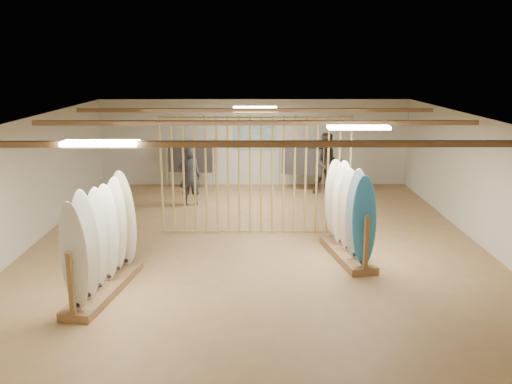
{
  "coord_description": "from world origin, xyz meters",
  "views": [
    {
      "loc": [
        -0.09,
        -11.56,
        4.02
      ],
      "look_at": [
        0.0,
        0.0,
        1.2
      ],
      "focal_mm": 38.0,
      "sensor_mm": 36.0,
      "label": 1
    }
  ],
  "objects_px": {
    "rack_left": "(103,257)",
    "clothing_rack_a": "(191,158)",
    "shopper_a": "(190,172)",
    "clothing_rack_b": "(303,161)",
    "shopper_b": "(328,160)",
    "rack_right": "(348,227)"
  },
  "relations": [
    {
      "from": "rack_left",
      "to": "clothing_rack_a",
      "type": "xyz_separation_m",
      "value": [
        0.68,
        7.96,
        0.36
      ]
    },
    {
      "from": "rack_left",
      "to": "shopper_a",
      "type": "bearing_deg",
      "value": 91.32
    },
    {
      "from": "clothing_rack_b",
      "to": "shopper_b",
      "type": "xyz_separation_m",
      "value": [
        0.72,
        -0.32,
        0.1
      ]
    },
    {
      "from": "rack_left",
      "to": "shopper_b",
      "type": "xyz_separation_m",
      "value": [
        4.94,
        7.29,
        0.41
      ]
    },
    {
      "from": "rack_left",
      "to": "shopper_a",
      "type": "relative_size",
      "value": 1.3
    },
    {
      "from": "clothing_rack_a",
      "to": "shopper_a",
      "type": "height_order",
      "value": "shopper_a"
    },
    {
      "from": "rack_right",
      "to": "clothing_rack_b",
      "type": "xyz_separation_m",
      "value": [
        -0.39,
        5.9,
        0.29
      ]
    },
    {
      "from": "clothing_rack_a",
      "to": "clothing_rack_b",
      "type": "height_order",
      "value": "clothing_rack_a"
    },
    {
      "from": "rack_left",
      "to": "clothing_rack_b",
      "type": "bearing_deg",
      "value": 70.45
    },
    {
      "from": "rack_left",
      "to": "rack_right",
      "type": "height_order",
      "value": "rack_right"
    },
    {
      "from": "clothing_rack_a",
      "to": "shopper_b",
      "type": "distance_m",
      "value": 4.31
    },
    {
      "from": "rack_right",
      "to": "clothing_rack_a",
      "type": "xyz_separation_m",
      "value": [
        -3.92,
        6.25,
        0.34
      ]
    },
    {
      "from": "rack_right",
      "to": "shopper_b",
      "type": "height_order",
      "value": "shopper_b"
    },
    {
      "from": "shopper_b",
      "to": "rack_left",
      "type": "bearing_deg",
      "value": -127.62
    },
    {
      "from": "clothing_rack_a",
      "to": "clothing_rack_b",
      "type": "bearing_deg",
      "value": 0.2
    },
    {
      "from": "shopper_a",
      "to": "rack_left",
      "type": "bearing_deg",
      "value": 79.5
    },
    {
      "from": "clothing_rack_a",
      "to": "shopper_b",
      "type": "height_order",
      "value": "shopper_b"
    },
    {
      "from": "rack_right",
      "to": "shopper_a",
      "type": "distance_m",
      "value": 5.72
    },
    {
      "from": "rack_left",
      "to": "shopper_b",
      "type": "height_order",
      "value": "shopper_b"
    },
    {
      "from": "shopper_b",
      "to": "clothing_rack_b",
      "type": "bearing_deg",
      "value": 152.85
    },
    {
      "from": "clothing_rack_b",
      "to": "shopper_b",
      "type": "relative_size",
      "value": 0.7
    },
    {
      "from": "clothing_rack_b",
      "to": "shopper_a",
      "type": "bearing_deg",
      "value": -132.62
    }
  ]
}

